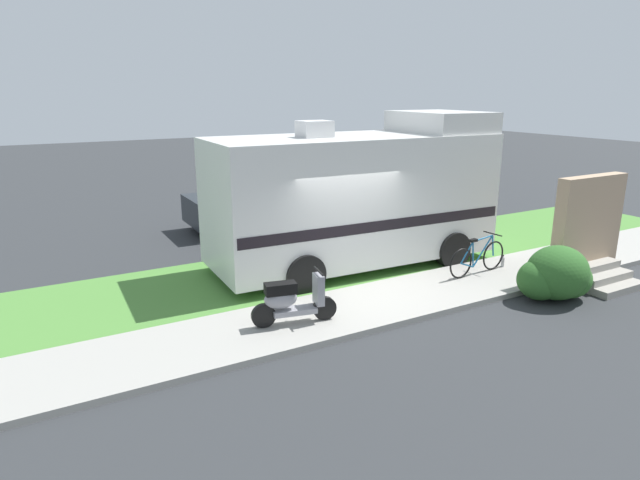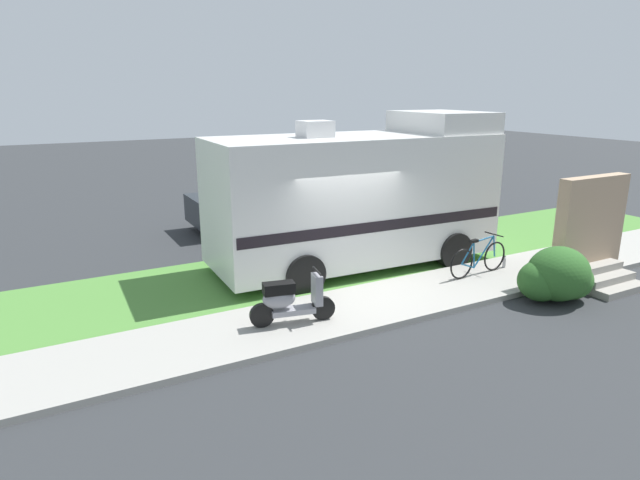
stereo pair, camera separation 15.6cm
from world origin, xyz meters
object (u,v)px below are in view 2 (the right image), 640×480
(scooter, at_px, (289,300))
(bicycle, at_px, (479,258))
(motorhome_rv, at_px, (358,196))
(pickup_truck_near, at_px, (286,196))
(pickup_truck_far, at_px, (334,177))
(bottle_green, at_px, (504,262))

(scooter, relative_size, bicycle, 0.88)
(motorhome_rv, height_order, scooter, motorhome_rv)
(bicycle, relative_size, pickup_truck_near, 0.35)
(motorhome_rv, height_order, bicycle, motorhome_rv)
(scooter, distance_m, pickup_truck_far, 12.04)
(scooter, distance_m, bicycle, 4.96)
(pickup_truck_far, bearing_deg, scooter, -124.10)
(bicycle, relative_size, pickup_truck_far, 0.32)
(pickup_truck_far, xyz_separation_m, bottle_green, (-0.87, -9.53, -0.70))
(motorhome_rv, xyz_separation_m, pickup_truck_far, (3.69, 7.43, -0.82))
(motorhome_rv, relative_size, scooter, 4.44)
(pickup_truck_near, bearing_deg, bottle_green, -70.09)
(scooter, height_order, bottle_green, scooter)
(motorhome_rv, height_order, pickup_truck_far, motorhome_rv)
(bicycle, height_order, bottle_green, bicycle)
(scooter, bearing_deg, bicycle, 4.10)
(bottle_green, bearing_deg, pickup_truck_near, 109.91)
(pickup_truck_near, relative_size, bottle_green, 17.62)
(bicycle, bearing_deg, bottle_green, 4.97)
(bicycle, xyz_separation_m, pickup_truck_far, (1.80, 9.61, 0.43))
(motorhome_rv, bearing_deg, pickup_truck_near, 85.95)
(scooter, height_order, bicycle, scooter)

